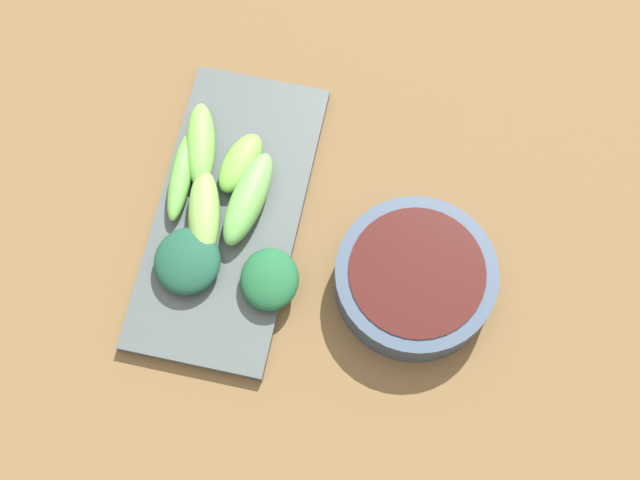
# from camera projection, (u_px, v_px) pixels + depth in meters

# --- Properties ---
(tabletop) EXTENTS (2.10, 2.10, 0.02)m
(tabletop) POSITION_uv_depth(u_px,v_px,m) (287.00, 252.00, 0.86)
(tabletop) COLOR brown
(tabletop) RESTS_ON ground
(sauce_bowl) EXTENTS (0.15, 0.15, 0.04)m
(sauce_bowl) POSITION_uv_depth(u_px,v_px,m) (415.00, 278.00, 0.81)
(sauce_bowl) COLOR #35455A
(sauce_bowl) RESTS_ON tabletop
(serving_plate) EXTENTS (0.13, 0.29, 0.01)m
(serving_plate) POSITION_uv_depth(u_px,v_px,m) (229.00, 215.00, 0.85)
(serving_plate) COLOR #444E4D
(serving_plate) RESTS_ON tabletop
(broccoli_leafy_0) EXTENTS (0.06, 0.07, 0.02)m
(broccoli_leafy_0) POSITION_uv_depth(u_px,v_px,m) (270.00, 279.00, 0.81)
(broccoli_leafy_0) COLOR #1B5831
(broccoli_leafy_0) RESTS_ON serving_plate
(broccoli_stalk_1) EXTENTS (0.05, 0.09, 0.02)m
(broccoli_stalk_1) POSITION_uv_depth(u_px,v_px,m) (201.00, 145.00, 0.86)
(broccoli_stalk_1) COLOR #6AB147
(broccoli_stalk_1) RESTS_ON serving_plate
(broccoli_stalk_2) EXTENTS (0.04, 0.10, 0.03)m
(broccoli_stalk_2) POSITION_uv_depth(u_px,v_px,m) (248.00, 199.00, 0.83)
(broccoli_stalk_2) COLOR #67B352
(broccoli_stalk_2) RESTS_ON serving_plate
(broccoli_stalk_3) EXTENTS (0.05, 0.09, 0.03)m
(broccoli_stalk_3) POSITION_uv_depth(u_px,v_px,m) (204.00, 214.00, 0.83)
(broccoli_stalk_3) COLOR #76A54D
(broccoli_stalk_3) RESTS_ON serving_plate
(broccoli_leafy_4) EXTENTS (0.07, 0.07, 0.02)m
(broccoli_leafy_4) POSITION_uv_depth(u_px,v_px,m) (187.00, 261.00, 0.82)
(broccoli_leafy_4) COLOR #194834
(broccoli_leafy_4) RESTS_ON serving_plate
(broccoli_stalk_5) EXTENTS (0.03, 0.09, 0.02)m
(broccoli_stalk_5) POSITION_uv_depth(u_px,v_px,m) (181.00, 177.00, 0.85)
(broccoli_stalk_5) COLOR #5DAA47
(broccoli_stalk_5) RESTS_ON serving_plate
(broccoli_stalk_6) EXTENTS (0.05, 0.07, 0.02)m
(broccoli_stalk_6) POSITION_uv_depth(u_px,v_px,m) (241.00, 163.00, 0.85)
(broccoli_stalk_6) COLOR #6DB341
(broccoli_stalk_6) RESTS_ON serving_plate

